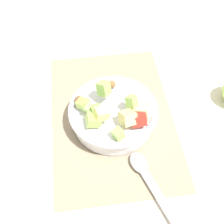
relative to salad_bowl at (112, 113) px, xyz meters
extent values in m
plane|color=silver|center=(-0.02, 0.00, -0.04)|extent=(2.40, 2.40, 0.00)
cube|color=gray|center=(-0.02, 0.00, -0.04)|extent=(0.46, 0.31, 0.01)
cylinder|color=white|center=(0.00, 0.00, -0.01)|extent=(0.20, 0.20, 0.05)
torus|color=white|center=(0.00, 0.00, 0.01)|extent=(0.22, 0.22, 0.02)
sphere|color=brown|center=(-0.03, -0.08, 0.02)|extent=(0.03, 0.03, 0.03)
cube|color=#E5D684|center=(0.03, -0.03, 0.05)|extent=(0.04, 0.04, 0.03)
cube|color=red|center=(0.05, 0.05, 0.03)|extent=(0.04, 0.04, 0.04)
cube|color=#93C160|center=(0.01, -0.05, 0.04)|extent=(0.03, 0.03, 0.03)
cube|color=#9EC656|center=(0.04, -0.05, 0.03)|extent=(0.03, 0.04, 0.03)
cube|color=#93C160|center=(-0.03, -0.02, 0.06)|extent=(0.05, 0.04, 0.04)
cube|color=#93C160|center=(0.08, 0.01, 0.03)|extent=(0.03, 0.03, 0.03)
cube|color=#93C160|center=(0.01, 0.04, 0.05)|extent=(0.04, 0.03, 0.04)
cube|color=#93C160|center=(0.02, -0.04, 0.05)|extent=(0.03, 0.02, 0.03)
sphere|color=brown|center=(-0.07, 0.01, 0.03)|extent=(0.02, 0.02, 0.02)
cube|color=beige|center=(0.03, 0.07, 0.03)|extent=(0.06, 0.05, 0.05)
cube|color=#9EC656|center=(-0.01, -0.07, 0.04)|extent=(0.04, 0.04, 0.03)
cube|color=#E5D684|center=(0.05, 0.03, 0.04)|extent=(0.05, 0.04, 0.04)
ellipsoid|color=#B7B7BC|center=(0.13, 0.04, -0.03)|extent=(0.06, 0.05, 0.01)
cube|color=#B7B7BC|center=(0.23, 0.08, -0.03)|extent=(0.18, 0.07, 0.01)
camera|label=1|loc=(0.44, -0.06, 0.59)|focal=48.81mm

